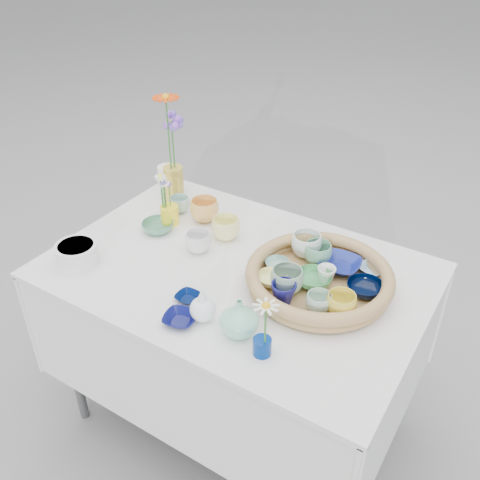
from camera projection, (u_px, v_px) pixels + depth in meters
The scene contains 34 objects.
ground at pixel (237, 415), 2.24m from camera, with size 80.00×80.00×0.00m, color gray.
display_table at pixel (237, 415), 2.24m from camera, with size 1.26×0.86×0.77m, color white, non-canonical shape.
wicker_tray at pixel (319, 279), 1.71m from camera, with size 0.47×0.47×0.08m, color olive, non-canonical shape.
tray_ceramic_0 at pixel (340, 265), 1.77m from camera, with size 0.14×0.14×0.03m, color navy.
tray_ceramic_1 at pixel (365, 288), 1.67m from camera, with size 0.12×0.12×0.04m, color black.
tray_ceramic_2 at pixel (341, 304), 1.58m from camera, with size 0.09×0.09×0.07m, color gold.
tray_ceramic_3 at pixel (313, 280), 1.71m from camera, with size 0.12×0.12×0.04m, color #3F9450.
tray_ceramic_4 at pixel (287, 281), 1.66m from camera, with size 0.10×0.10×0.08m, color #83A58F.
tray_ceramic_5 at pixel (277, 265), 1.78m from camera, with size 0.08×0.08×0.03m, color #85B2A4.
tray_ceramic_6 at pixel (306, 245), 1.83m from camera, with size 0.10×0.10×0.08m, color silver.
tray_ceramic_7 at pixel (326, 275), 1.71m from camera, with size 0.06×0.06×0.06m, color white.
tray_ceramic_8 at pixel (372, 269), 1.77m from camera, with size 0.09×0.09×0.02m, color #99D1FF.
tray_ceramic_9 at pixel (283, 293), 1.62m from camera, with size 0.08×0.08×0.07m, color #101058.
tray_ceramic_10 at pixel (272, 279), 1.71m from camera, with size 0.10×0.10×0.03m, color #FAF390.
tray_ceramic_11 at pixel (319, 303), 1.59m from camera, with size 0.08×0.08×0.06m, color #9EC5B5.
tray_ceramic_12 at pixel (318, 254), 1.79m from camera, with size 0.09×0.09×0.07m, color #64A37F.
loose_ceramic_0 at pixel (204, 210), 2.06m from camera, with size 0.11×0.11×0.09m, color #EBAC53.
loose_ceramic_1 at pixel (226, 228), 1.95m from camera, with size 0.10×0.10×0.08m, color #F9F492.
loose_ceramic_2 at pixel (158, 227), 2.00m from camera, with size 0.12×0.12×0.04m, color #4B8768.
loose_ceramic_3 at pixel (198, 242), 1.89m from camera, with size 0.09×0.09×0.07m, color silver.
loose_ceramic_4 at pixel (188, 297), 1.67m from camera, with size 0.08×0.08×0.02m, color #01103E.
loose_ceramic_5 at pixel (180, 204), 2.12m from camera, with size 0.08×0.08×0.06m, color #A5CEC0.
loose_ceramic_6 at pixel (180, 319), 1.59m from camera, with size 0.10×0.10×0.02m, color #0A0D4A.
fluted_bowl at pixel (77, 254), 1.82m from camera, with size 0.14×0.14×0.08m, color white, non-canonical shape.
bud_vase_paleblue at pixel (202, 304), 1.57m from camera, with size 0.08×0.08×0.12m, color white, non-canonical shape.
bud_vase_seafoam at pixel (239, 317), 1.52m from camera, with size 0.11×0.11×0.12m, color #83D5B3.
bud_vase_cobalt at pixel (262, 346), 1.47m from camera, with size 0.05×0.05×0.05m, color navy.
single_daisy at pixel (265, 324), 1.41m from camera, with size 0.08×0.08×0.15m, color white, non-canonical shape.
tall_vase_yellow at pixel (174, 184), 2.17m from camera, with size 0.08×0.08×0.15m, color gold.
gerbera at pixel (169, 134), 2.04m from camera, with size 0.12×0.12×0.31m, color #ED450A, non-canonical shape.
hydrangea at pixel (173, 145), 2.08m from camera, with size 0.08×0.08×0.27m, color #6F59CB, non-canonical shape.
white_pitcher at pixel (168, 179), 2.26m from camera, with size 0.12×0.08×0.11m, color white, non-canonical shape.
daisy_cup at pixel (170, 215), 2.04m from camera, with size 0.07×0.07×0.07m, color yellow.
daisy_posy at pixel (166, 192), 1.98m from camera, with size 0.07×0.07×0.13m, color white, non-canonical shape.
Camera 1 is at (0.79, -1.23, 1.85)m, focal length 40.00 mm.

